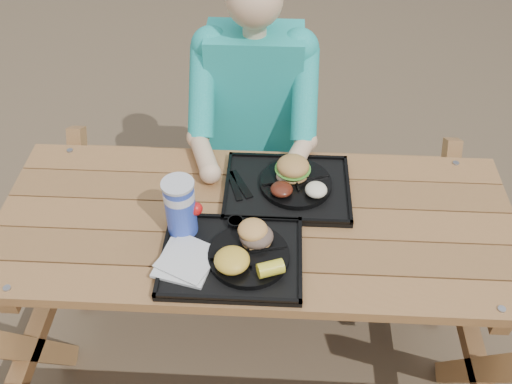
{
  "coord_description": "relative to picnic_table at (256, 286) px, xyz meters",
  "views": [
    {
      "loc": [
        0.07,
        -1.36,
        2.17
      ],
      "look_at": [
        0.0,
        0.0,
        0.88
      ],
      "focal_mm": 40.0,
      "sensor_mm": 36.0,
      "label": 1
    }
  ],
  "objects": [
    {
      "name": "baked_beans",
      "position": [
        0.08,
        0.09,
        0.43
      ],
      "size": [
        0.08,
        0.08,
        0.04
      ],
      "primitive_type": "ellipsoid",
      "color": "#561D11",
      "rests_on": "plate_far"
    },
    {
      "name": "cutlery_far",
      "position": [
        -0.06,
        0.15,
        0.4
      ],
      "size": [
        0.1,
        0.15,
        0.01
      ],
      "primitive_type": "cube",
      "rotation": [
        0.0,
        0.0,
        0.48
      ],
      "color": "black",
      "rests_on": "tray_far"
    },
    {
      "name": "plate_near",
      "position": [
        -0.01,
        -0.19,
        0.41
      ],
      "size": [
        0.26,
        0.26,
        0.02
      ],
      "primitive_type": "cylinder",
      "color": "black",
      "rests_on": "tray_near"
    },
    {
      "name": "potato_salad",
      "position": [
        0.21,
        0.09,
        0.44
      ],
      "size": [
        0.08,
        0.08,
        0.04
      ],
      "primitive_type": "ellipsoid",
      "color": "white",
      "rests_on": "plate_far"
    },
    {
      "name": "condiment_mustard",
      "position": [
        -0.01,
        -0.07,
        0.41
      ],
      "size": [
        0.05,
        0.05,
        0.03
      ],
      "primitive_type": "cylinder",
      "color": "yellow",
      "rests_on": "tray_near"
    },
    {
      "name": "condiment_bbq",
      "position": [
        -0.07,
        -0.06,
        0.41
      ],
      "size": [
        0.05,
        0.05,
        0.03
      ],
      "primitive_type": "cylinder",
      "color": "black",
      "rests_on": "tray_near"
    },
    {
      "name": "tray_far",
      "position": [
        0.11,
        0.15,
        0.39
      ],
      "size": [
        0.45,
        0.35,
        0.02
      ],
      "primitive_type": "cube",
      "color": "black",
      "rests_on": "picnic_table"
    },
    {
      "name": "sandwich",
      "position": [
        0.01,
        -0.13,
        0.47
      ],
      "size": [
        0.1,
        0.1,
        0.11
      ],
      "primitive_type": null,
      "color": "#D9974C",
      "rests_on": "plate_near"
    },
    {
      "name": "diner",
      "position": [
        -0.04,
        0.6,
        0.27
      ],
      "size": [
        0.48,
        0.84,
        1.28
      ],
      "primitive_type": null,
      "color": "teal",
      "rests_on": "ground"
    },
    {
      "name": "picnic_table",
      "position": [
        0.0,
        0.0,
        0.0
      ],
      "size": [
        1.8,
        1.49,
        0.75
      ],
      "primitive_type": null,
      "color": "#999999",
      "rests_on": "ground"
    },
    {
      "name": "ground",
      "position": [
        0.0,
        0.0,
        -0.38
      ],
      "size": [
        60.0,
        60.0,
        0.0
      ],
      "primitive_type": "plane",
      "color": "#999999",
      "rests_on": "ground"
    },
    {
      "name": "soda_cup",
      "position": [
        -0.24,
        -0.08,
        0.5
      ],
      "size": [
        0.1,
        0.1,
        0.2
      ],
      "primitive_type": "cylinder",
      "color": "#1836B8",
      "rests_on": "tray_near"
    },
    {
      "name": "mac_cheese",
      "position": [
        -0.06,
        -0.24,
        0.44
      ],
      "size": [
        0.11,
        0.11,
        0.06
      ],
      "primitive_type": "ellipsoid",
      "color": "yellow",
      "rests_on": "plate_near"
    },
    {
      "name": "napkin_stack",
      "position": [
        -0.21,
        -0.22,
        0.4
      ],
      "size": [
        0.2,
        0.2,
        0.02
      ],
      "primitive_type": "cube",
      "rotation": [
        0.0,
        0.0,
        -0.24
      ],
      "color": "silver",
      "rests_on": "tray_near"
    },
    {
      "name": "tray_near",
      "position": [
        -0.07,
        -0.18,
        0.39
      ],
      "size": [
        0.45,
        0.35,
        0.02
      ],
      "primitive_type": "cube",
      "color": "black",
      "rests_on": "picnic_table"
    },
    {
      "name": "plate_far",
      "position": [
        0.14,
        0.16,
        0.41
      ],
      "size": [
        0.26,
        0.26,
        0.02
      ],
      "primitive_type": "cylinder",
      "color": "black",
      "rests_on": "tray_far"
    },
    {
      "name": "corn_cob",
      "position": [
        0.06,
        -0.27,
        0.44
      ],
      "size": [
        0.1,
        0.1,
        0.05
      ],
      "primitive_type": null,
      "rotation": [
        0.0,
        0.0,
        0.35
      ],
      "color": "yellow",
      "rests_on": "plate_near"
    },
    {
      "name": "burger",
      "position": [
        0.12,
        0.2,
        0.47
      ],
      "size": [
        0.12,
        0.12,
        0.11
      ],
      "primitive_type": null,
      "color": "#B98141",
      "rests_on": "plate_far"
    }
  ]
}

